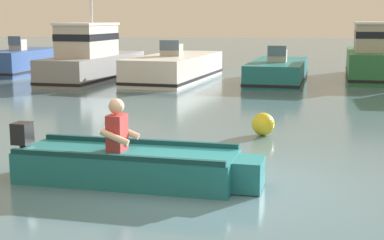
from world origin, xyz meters
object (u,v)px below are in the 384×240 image
rowboat_with_person (132,164)px  moored_boat_grey (92,59)px  moored_boat_blue (23,62)px  moored_boat_green (375,58)px  mooring_buoy (263,124)px  moored_boat_teal (278,72)px  moored_boat_white (176,68)px

rowboat_with_person → moored_boat_grey: size_ratio=0.58×
moored_boat_blue → moored_boat_green: 14.26m
moored_boat_blue → mooring_buoy: bearing=-48.3°
moored_boat_green → mooring_buoy: 11.92m
mooring_buoy → moored_boat_blue: bearing=131.7°
moored_boat_blue → moored_boat_green: bearing=-1.2°
moored_boat_grey → moored_boat_teal: size_ratio=1.19×
moored_boat_grey → mooring_buoy: bearing=-55.0°
moored_boat_blue → mooring_buoy: 15.43m
moored_boat_teal → moored_boat_green: (3.63, 1.50, 0.45)m
moored_boat_blue → moored_boat_teal: bearing=-9.6°
moored_boat_blue → mooring_buoy: (10.27, -11.52, -0.25)m
moored_boat_blue → moored_boat_green: size_ratio=0.78×
moored_boat_white → moored_boat_teal: bearing=-0.6°
rowboat_with_person → moored_boat_teal: bearing=80.8°
moored_boat_teal → moored_boat_green: bearing=22.5°
moored_boat_grey → moored_boat_green: 10.66m
moored_boat_grey → rowboat_with_person: bearing=-69.8°
moored_boat_blue → moored_boat_teal: size_ratio=0.88×
moored_boat_teal → moored_boat_white: bearing=179.4°
moored_boat_blue → moored_boat_grey: 4.40m
moored_boat_green → mooring_buoy: size_ratio=13.34×
moored_boat_grey → moored_boat_green: (10.48, 1.94, 0.02)m
moored_boat_blue → moored_boat_grey: bearing=-30.8°
moored_boat_white → mooring_buoy: bearing=-70.6°
moored_boat_grey → moored_boat_teal: (6.85, 0.44, -0.43)m
moored_boat_blue → moored_boat_white: bearing=-14.5°
moored_boat_white → moored_boat_teal: (3.80, -0.04, -0.08)m
rowboat_with_person → moored_boat_blue: moored_boat_blue is taller
mooring_buoy → moored_boat_grey: bearing=125.0°
moored_boat_white → moored_boat_green: size_ratio=1.05×
moored_boat_blue → moored_boat_white: 7.05m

